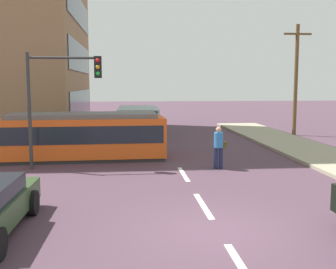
{
  "coord_description": "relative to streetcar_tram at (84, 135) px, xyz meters",
  "views": [
    {
      "loc": [
        -2.05,
        -8.92,
        3.34
      ],
      "look_at": [
        -0.39,
        7.93,
        1.26
      ],
      "focal_mm": 44.28,
      "sensor_mm": 36.0,
      "label": 1
    }
  ],
  "objects": [
    {
      "name": "ground_plane",
      "position": [
        3.99,
        0.38,
        -1.06
      ],
      "size": [
        120.0,
        120.0,
        0.0
      ],
      "primitive_type": "plane",
      "color": "#4C3442"
    },
    {
      "name": "lane_stripe_1",
      "position": [
        3.99,
        -7.62,
        -1.06
      ],
      "size": [
        0.16,
        2.4,
        0.01
      ],
      "primitive_type": "cube",
      "color": "silver",
      "rests_on": "ground"
    },
    {
      "name": "lane_stripe_2",
      "position": [
        3.99,
        -3.62,
        -1.06
      ],
      "size": [
        0.16,
        2.4,
        0.01
      ],
      "primitive_type": "cube",
      "color": "silver",
      "rests_on": "ground"
    },
    {
      "name": "lane_stripe_3",
      "position": [
        3.99,
        6.0,
        -1.06
      ],
      "size": [
        0.16,
        2.4,
        0.01
      ],
      "primitive_type": "cube",
      "color": "silver",
      "rests_on": "ground"
    },
    {
      "name": "lane_stripe_4",
      "position": [
        3.99,
        12.0,
        -1.06
      ],
      "size": [
        0.16,
        2.4,
        0.01
      ],
      "primitive_type": "cube",
      "color": "silver",
      "rests_on": "ground"
    },
    {
      "name": "streetcar_tram",
      "position": [
        0.0,
        0.0,
        0.0
      ],
      "size": [
        7.21,
        2.76,
        2.05
      ],
      "color": "#EE591C",
      "rests_on": "ground"
    },
    {
      "name": "city_bus",
      "position": [
        2.64,
        8.31,
        -0.02
      ],
      "size": [
        2.66,
        5.48,
        1.81
      ],
      "color": "#A7BFC3",
      "rests_on": "ground"
    },
    {
      "name": "pedestrian_crossing",
      "position": [
        5.49,
        -2.76,
        -0.12
      ],
      "size": [
        0.51,
        0.36,
        1.67
      ],
      "color": "#1D234A",
      "rests_on": "ground"
    },
    {
      "name": "parked_sedan_mid",
      "position": [
        -1.77,
        3.96,
        -0.44
      ],
      "size": [
        2.04,
        4.39,
        1.19
      ],
      "color": "maroon",
      "rests_on": "ground"
    },
    {
      "name": "parked_sedan_far",
      "position": [
        -1.03,
        9.75,
        -0.44
      ],
      "size": [
        2.13,
        4.58,
        1.19
      ],
      "color": "navy",
      "rests_on": "ground"
    },
    {
      "name": "traffic_light_mast",
      "position": [
        -0.65,
        -2.1,
        2.14
      ],
      "size": [
        2.87,
        0.33,
        4.53
      ],
      "color": "#333333",
      "rests_on": "ground"
    },
    {
      "name": "utility_pole_mid",
      "position": [
        12.73,
        7.28,
        2.65
      ],
      "size": [
        1.8,
        0.24,
        7.07
      ],
      "color": "brown",
      "rests_on": "ground"
    }
  ]
}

